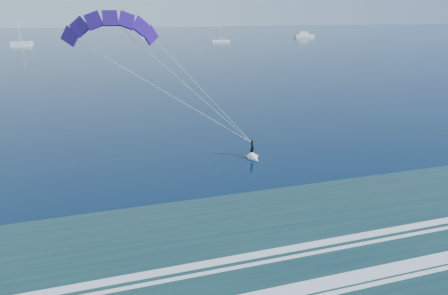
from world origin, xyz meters
TOP-DOWN VIEW (x-y plane):
  - kitesurfer_rig at (1.57, 24.88)m, footprint 20.52×8.08m
  - motor_yacht at (121.16, 227.98)m, footprint 13.01×3.47m
  - sailboat_1 at (-41.20, 199.64)m, footprint 8.80×2.40m
  - sailboat_2 at (-44.21, 221.17)m, footprint 10.11×2.40m
  - sailboat_3 at (25.01, 257.61)m, footprint 9.79×2.40m
  - sailboat_4 at (57.04, 202.00)m, footprint 10.01×2.40m

SIDE VIEW (x-z plane):
  - sailboat_1 at x=-41.20m, z-range -5.35..6.72m
  - sailboat_3 at x=25.01m, z-range -5.89..7.27m
  - sailboat_2 at x=-44.21m, z-range -6.03..7.41m
  - sailboat_4 at x=57.04m, z-range -6.05..7.44m
  - motor_yacht at x=121.16m, z-range -1.40..4.24m
  - kitesurfer_rig at x=1.57m, z-range 0.15..16.90m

